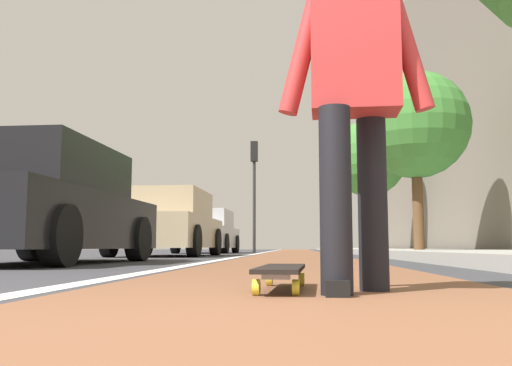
{
  "coord_description": "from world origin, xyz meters",
  "views": [
    {
      "loc": [
        -1.15,
        0.0,
        0.21
      ],
      "look_at": [
        8.31,
        0.67,
        1.29
      ],
      "focal_mm": 39.42,
      "sensor_mm": 36.0,
      "label": 1
    }
  ],
  "objects_px": {
    "skater_person": "(355,89)",
    "parked_car_far": "(207,233)",
    "parked_car_near": "(44,207)",
    "skateboard": "(282,271)",
    "parked_car_mid": "(167,224)",
    "street_tree_far": "(368,159)",
    "street_tree_mid": "(415,125)",
    "traffic_light": "(254,175)"
  },
  "relations": [
    {
      "from": "parked_car_far",
      "to": "street_tree_mid",
      "type": "bearing_deg",
      "value": -136.18
    },
    {
      "from": "parked_car_near",
      "to": "traffic_light",
      "type": "height_order",
      "value": "traffic_light"
    },
    {
      "from": "parked_car_far",
      "to": "traffic_light",
      "type": "xyz_separation_m",
      "value": [
        2.46,
        -1.46,
        2.31
      ]
    },
    {
      "from": "parked_car_mid",
      "to": "parked_car_far",
      "type": "distance_m",
      "value": 6.69
    },
    {
      "from": "skateboard",
      "to": "skater_person",
      "type": "bearing_deg",
      "value": -113.31
    },
    {
      "from": "skateboard",
      "to": "street_tree_mid",
      "type": "bearing_deg",
      "value": -15.45
    },
    {
      "from": "skateboard",
      "to": "skater_person",
      "type": "distance_m",
      "value": 0.92
    },
    {
      "from": "skateboard",
      "to": "street_tree_mid",
      "type": "distance_m",
      "value": 11.39
    },
    {
      "from": "parked_car_mid",
      "to": "street_tree_mid",
      "type": "bearing_deg",
      "value": -84.99
    },
    {
      "from": "skater_person",
      "to": "street_tree_far",
      "type": "xyz_separation_m",
      "value": [
        19.4,
        -2.58,
        2.7
      ]
    },
    {
      "from": "parked_car_near",
      "to": "skateboard",
      "type": "bearing_deg",
      "value": -143.35
    },
    {
      "from": "street_tree_mid",
      "to": "skateboard",
      "type": "bearing_deg",
      "value": 164.55
    },
    {
      "from": "skater_person",
      "to": "street_tree_mid",
      "type": "bearing_deg",
      "value": -13.52
    },
    {
      "from": "parked_car_mid",
      "to": "skateboard",
      "type": "bearing_deg",
      "value": -164.04
    },
    {
      "from": "skater_person",
      "to": "street_tree_mid",
      "type": "relative_size",
      "value": 0.37
    },
    {
      "from": "parked_car_near",
      "to": "street_tree_far",
      "type": "relative_size",
      "value": 0.82
    },
    {
      "from": "parked_car_near",
      "to": "street_tree_far",
      "type": "bearing_deg",
      "value": -21.84
    },
    {
      "from": "parked_car_near",
      "to": "parked_car_far",
      "type": "height_order",
      "value": "parked_car_near"
    },
    {
      "from": "skateboard",
      "to": "parked_car_far",
      "type": "bearing_deg",
      "value": 10.14
    },
    {
      "from": "parked_car_near",
      "to": "parked_car_mid",
      "type": "xyz_separation_m",
      "value": [
        5.9,
        -0.23,
        0.01
      ]
    },
    {
      "from": "skater_person",
      "to": "parked_car_far",
      "type": "relative_size",
      "value": 0.38
    },
    {
      "from": "parked_car_near",
      "to": "traffic_light",
      "type": "relative_size",
      "value": 0.96
    },
    {
      "from": "parked_car_far",
      "to": "street_tree_mid",
      "type": "relative_size",
      "value": 0.98
    },
    {
      "from": "skater_person",
      "to": "parked_car_far",
      "type": "distance_m",
      "value": 17.25
    },
    {
      "from": "parked_car_far",
      "to": "street_tree_far",
      "type": "distance_m",
      "value": 7.06
    },
    {
      "from": "parked_car_mid",
      "to": "street_tree_far",
      "type": "height_order",
      "value": "street_tree_far"
    },
    {
      "from": "skateboard",
      "to": "street_tree_far",
      "type": "relative_size",
      "value": 0.17
    },
    {
      "from": "parked_car_mid",
      "to": "parked_car_far",
      "type": "relative_size",
      "value": 1.01
    },
    {
      "from": "traffic_light",
      "to": "street_tree_far",
      "type": "relative_size",
      "value": 0.85
    },
    {
      "from": "parked_car_far",
      "to": "skater_person",
      "type": "bearing_deg",
      "value": -168.81
    },
    {
      "from": "skater_person",
      "to": "street_tree_far",
      "type": "height_order",
      "value": "street_tree_far"
    },
    {
      "from": "parked_car_far",
      "to": "traffic_light",
      "type": "relative_size",
      "value": 0.98
    },
    {
      "from": "parked_car_near",
      "to": "parked_car_mid",
      "type": "bearing_deg",
      "value": -2.22
    },
    {
      "from": "parked_car_near",
      "to": "parked_car_far",
      "type": "bearing_deg",
      "value": -0.51
    },
    {
      "from": "parked_car_near",
      "to": "street_tree_far",
      "type": "height_order",
      "value": "street_tree_far"
    },
    {
      "from": "traffic_light",
      "to": "skateboard",
      "type": "bearing_deg",
      "value": -175.43
    },
    {
      "from": "skater_person",
      "to": "parked_car_far",
      "type": "height_order",
      "value": "skater_person"
    },
    {
      "from": "skateboard",
      "to": "traffic_light",
      "type": "bearing_deg",
      "value": 4.57
    },
    {
      "from": "parked_car_mid",
      "to": "skater_person",
      "type": "bearing_deg",
      "value": -162.49
    },
    {
      "from": "skater_person",
      "to": "street_tree_mid",
      "type": "xyz_separation_m",
      "value": [
        10.74,
        -2.58,
        2.14
      ]
    },
    {
      "from": "traffic_light",
      "to": "parked_car_mid",
      "type": "bearing_deg",
      "value": 171.63
    },
    {
      "from": "parked_car_mid",
      "to": "parked_car_far",
      "type": "bearing_deg",
      "value": 1.01
    }
  ]
}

